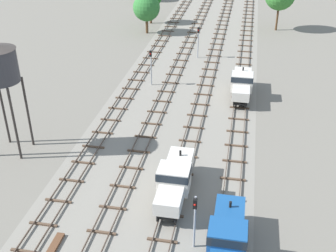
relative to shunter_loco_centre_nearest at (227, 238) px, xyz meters
name	(u,v)px	position (x,y,z in m)	size (l,w,h in m)	color
ground_plane	(194,67)	(-7.35, 37.37, -2.01)	(480.00, 480.00, 0.00)	slate
ballast_bed	(194,67)	(-7.35, 37.37, -2.01)	(18.70, 176.00, 0.01)	gray
track_far_left	(148,61)	(-14.70, 38.37, -1.87)	(2.40, 126.00, 0.29)	#47382D
track_left	(179,63)	(-9.80, 38.37, -1.87)	(2.40, 126.00, 0.29)	#47382D
track_centre_left	(211,65)	(-4.90, 38.37, -1.87)	(2.40, 126.00, 0.29)	#47382D
track_centre	(243,68)	(0.00, 38.37, -1.87)	(2.40, 126.00, 0.29)	#47382D
shunter_loco_centre_nearest	(227,238)	(0.00, 0.00, 0.00)	(2.74, 8.46, 3.10)	#194C8C
shunter_loco_centre_left_near	(175,178)	(-4.90, 6.38, 0.00)	(2.74, 8.46, 3.10)	beige
shunter_loco_centre_mid	(242,83)	(0.00, 28.18, 0.00)	(2.74, 8.46, 3.10)	beige
signal_post_nearest	(198,38)	(-7.35, 41.61, 1.23)	(0.28, 0.47, 5.07)	gray
signal_post_near	(195,216)	(-2.45, 0.71, 1.07)	(0.28, 0.47, 4.79)	gray
signal_post_mid	(151,63)	(-12.25, 29.77, 1.23)	(0.28, 0.47, 5.07)	gray
lineside_tree_1	(146,8)	(-18.33, 53.12, 2.71)	(4.93, 4.93, 7.20)	#4C331E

